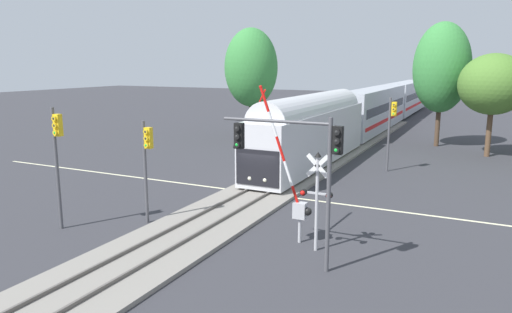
# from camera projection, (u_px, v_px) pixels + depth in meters

# --- Properties ---
(ground_plane) EXTENTS (220.00, 220.00, 0.00)m
(ground_plane) POSITION_uv_depth(u_px,v_px,m) (261.00, 194.00, 28.63)
(ground_plane) COLOR #333338
(road_centre_stripe) EXTENTS (44.00, 0.20, 0.01)m
(road_centre_stripe) POSITION_uv_depth(u_px,v_px,m) (261.00, 194.00, 28.63)
(road_centre_stripe) COLOR beige
(road_centre_stripe) RESTS_ON ground
(railway_track) EXTENTS (4.40, 80.00, 0.32)m
(railway_track) POSITION_uv_depth(u_px,v_px,m) (261.00, 192.00, 28.61)
(railway_track) COLOR gray
(railway_track) RESTS_ON ground
(commuter_train) EXTENTS (3.04, 64.75, 5.16)m
(commuter_train) POSITION_uv_depth(u_px,v_px,m) (374.00, 108.00, 54.30)
(commuter_train) COLOR silver
(commuter_train) RESTS_ON railway_track
(crossing_gate_near) EXTENTS (2.49, 0.40, 6.76)m
(crossing_gate_near) POSITION_uv_depth(u_px,v_px,m) (296.00, 195.00, 20.49)
(crossing_gate_near) COLOR #B7B7BC
(crossing_gate_near) RESTS_ON ground
(crossing_signal_mast) EXTENTS (1.36, 0.44, 4.19)m
(crossing_signal_mast) POSITION_uv_depth(u_px,v_px,m) (317.00, 191.00, 19.40)
(crossing_signal_mast) COLOR #B2B2B7
(crossing_signal_mast) RESTS_ON ground
(crossing_gate_far) EXTENTS (2.74, 0.40, 5.86)m
(crossing_gate_far) POSITION_uv_depth(u_px,v_px,m) (242.00, 141.00, 35.99)
(crossing_gate_far) COLOR #B7B7BC
(crossing_gate_far) RESTS_ON ground
(traffic_signal_near_right) EXTENTS (4.77, 0.38, 5.80)m
(traffic_signal_near_right) POSITION_uv_depth(u_px,v_px,m) (298.00, 154.00, 17.56)
(traffic_signal_near_right) COLOR #4C4C51
(traffic_signal_near_right) RESTS_ON ground
(traffic_signal_far_side) EXTENTS (0.53, 0.38, 5.33)m
(traffic_signal_far_side) POSITION_uv_depth(u_px,v_px,m) (391.00, 122.00, 33.86)
(traffic_signal_far_side) COLOR #4C4C51
(traffic_signal_far_side) RESTS_ON ground
(traffic_signal_near_left) EXTENTS (0.53, 0.38, 5.73)m
(traffic_signal_near_left) POSITION_uv_depth(u_px,v_px,m) (57.00, 149.00, 21.77)
(traffic_signal_near_left) COLOR #4C4C51
(traffic_signal_near_left) RESTS_ON ground
(traffic_signal_median) EXTENTS (0.53, 0.38, 5.01)m
(traffic_signal_median) POSITION_uv_depth(u_px,v_px,m) (147.00, 155.00, 22.70)
(traffic_signal_median) COLOR #4C4C51
(traffic_signal_median) RESTS_ON ground
(oak_behind_train) EXTENTS (5.47, 5.47, 11.29)m
(oak_behind_train) POSITION_uv_depth(u_px,v_px,m) (251.00, 68.00, 48.96)
(oak_behind_train) COLOR #4C3828
(oak_behind_train) RESTS_ON ground
(elm_centre_background) EXTENTS (5.13, 5.13, 11.45)m
(elm_centre_background) POSITION_uv_depth(u_px,v_px,m) (442.00, 68.00, 43.86)
(elm_centre_background) COLOR #4C3828
(elm_centre_background) RESTS_ON ground
(oak_far_right) EXTENTS (5.49, 5.49, 8.53)m
(oak_far_right) POSITION_uv_depth(u_px,v_px,m) (493.00, 84.00, 39.04)
(oak_far_right) COLOR brown
(oak_far_right) RESTS_ON ground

